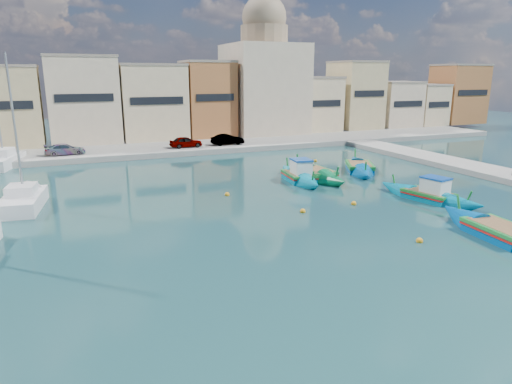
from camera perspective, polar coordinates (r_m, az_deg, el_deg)
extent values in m
plane|color=#122D38|center=(27.04, 16.05, -4.67)|extent=(160.00, 160.00, 0.00)
cube|color=gray|center=(54.87, -5.24, 5.74)|extent=(80.00, 8.00, 0.60)
cube|color=tan|center=(59.22, -28.57, 9.25)|extent=(6.90, 6.32, 8.74)
cube|color=gray|center=(59.12, -29.11, 13.60)|extent=(7.03, 6.44, 0.30)
cube|color=black|center=(56.01, -28.91, 9.46)|extent=(5.52, 0.10, 0.90)
cube|color=beige|center=(58.95, -20.75, 10.61)|extent=(7.88, 6.24, 9.89)
cube|color=gray|center=(58.91, -21.20, 15.55)|extent=(8.04, 6.37, 0.30)
cube|color=black|center=(55.76, -20.64, 10.96)|extent=(6.30, 0.10, 0.90)
cube|color=beige|center=(60.47, -12.91, 10.82)|extent=(7.88, 7.44, 8.99)
cube|color=gray|center=(60.37, -13.17, 15.21)|extent=(8.04, 7.59, 0.30)
cube|color=black|center=(56.74, -12.24, 11.09)|extent=(6.30, 0.10, 0.90)
cube|color=#AF6837|center=(61.53, -6.01, 11.36)|extent=(6.17, 6.13, 9.43)
cube|color=gray|center=(61.46, -6.14, 15.89)|extent=(6.29, 6.26, 0.30)
cube|color=black|center=(58.53, -5.11, 11.69)|extent=(4.93, 0.10, 0.90)
cube|color=tan|center=(64.95, 0.27, 10.11)|extent=(7.31, 7.69, 6.05)
cube|color=gray|center=(64.78, 0.27, 12.91)|extent=(7.46, 7.85, 0.30)
cube|color=black|center=(61.37, 1.72, 10.13)|extent=(5.85, 0.10, 0.90)
cube|color=beige|center=(68.25, 6.61, 10.80)|extent=(7.54, 7.30, 7.41)
cube|color=gray|center=(68.11, 6.71, 14.04)|extent=(7.69, 7.45, 0.30)
cube|color=black|center=(65.03, 8.25, 10.90)|extent=(6.03, 0.10, 0.90)
cube|color=tan|center=(72.25, 12.29, 11.65)|extent=(6.36, 6.97, 9.63)
cube|color=gray|center=(72.20, 12.51, 15.59)|extent=(6.48, 7.11, 0.30)
cube|color=black|center=(69.37, 14.02, 11.85)|extent=(5.09, 0.10, 0.90)
cube|color=beige|center=(76.59, 16.80, 10.40)|extent=(6.63, 6.70, 6.65)
cube|color=gray|center=(76.45, 17.00, 12.99)|extent=(6.76, 6.83, 0.30)
cube|color=black|center=(73.98, 18.51, 10.41)|extent=(5.30, 0.10, 0.90)
cube|color=beige|center=(80.91, 20.01, 10.18)|extent=(5.08, 7.51, 6.20)
cube|color=gray|center=(80.78, 20.21, 12.47)|extent=(5.18, 7.66, 0.30)
cube|color=black|center=(78.14, 21.93, 10.11)|extent=(4.06, 0.10, 0.90)
cube|color=#AF6837|center=(85.12, 23.93, 11.05)|extent=(7.79, 6.00, 9.33)
cube|color=gray|center=(85.06, 24.27, 14.27)|extent=(7.95, 6.12, 0.30)
cube|color=black|center=(83.03, 25.51, 11.15)|extent=(6.23, 0.10, 0.90)
cube|color=beige|center=(65.30, 1.00, 12.74)|extent=(10.00, 10.00, 12.00)
cylinder|color=#9E8466|center=(65.48, 1.03, 19.05)|extent=(6.40, 6.40, 2.40)
sphere|color=#9E8466|center=(65.69, 1.04, 20.96)|extent=(6.00, 6.00, 6.00)
imported|color=#4C1919|center=(52.28, -8.75, 6.21)|extent=(3.66, 1.58, 1.23)
imported|color=#4C1919|center=(53.69, -3.58, 6.57)|extent=(3.84, 1.45, 1.25)
imported|color=#4C1919|center=(50.75, -22.77, 4.94)|extent=(3.98, 1.78, 1.13)
cube|color=#00789B|center=(34.36, 20.68, -0.66)|extent=(2.50, 3.58, 0.91)
cone|color=#00789B|center=(35.85, 17.14, 0.32)|extent=(2.44, 3.31, 2.34)
cone|color=#00789B|center=(33.01, 24.54, -1.56)|extent=(2.44, 3.31, 2.34)
cube|color=#198129|center=(34.27, 20.74, -0.04)|extent=(2.61, 3.77, 0.16)
cube|color=red|center=(34.31, 20.71, -0.30)|extent=(2.60, 3.66, 0.09)
cube|color=olive|center=(34.25, 20.75, 0.08)|extent=(2.16, 3.23, 0.05)
cylinder|color=#198129|center=(35.87, 16.88, 1.32)|extent=(0.22, 0.45, 0.99)
cylinder|color=#198129|center=(32.74, 25.05, -0.66)|extent=(0.22, 0.45, 0.99)
cube|color=white|center=(33.89, 21.48, 0.74)|extent=(1.61, 1.90, 1.00)
cube|color=#0F47A5|center=(33.77, 21.57, 1.65)|extent=(1.71, 2.03, 0.11)
cube|color=#0082A4|center=(38.14, 5.38, 1.70)|extent=(2.38, 3.41, 1.00)
cone|color=#0082A4|center=(40.54, 4.05, 2.57)|extent=(2.35, 3.19, 2.50)
cone|color=#0082A4|center=(35.75, 6.90, 0.87)|extent=(2.35, 3.19, 2.50)
cube|color=#17732D|center=(38.05, 5.40, 2.31)|extent=(2.48, 3.60, 0.18)
cube|color=red|center=(38.09, 5.39, 2.05)|extent=(2.49, 3.48, 0.10)
cube|color=olive|center=(38.03, 5.40, 2.43)|extent=(2.05, 3.09, 0.06)
cylinder|color=#17732D|center=(40.66, 3.94, 3.54)|extent=(0.20, 0.49, 1.09)
cylinder|color=#17732D|center=(35.36, 7.09, 1.79)|extent=(0.20, 0.49, 1.09)
cube|color=white|center=(37.50, 5.67, 3.11)|extent=(1.59, 1.79, 1.10)
cube|color=#0F47A5|center=(37.38, 5.70, 4.03)|extent=(1.68, 1.91, 0.12)
cube|color=#00589F|center=(42.78, 12.81, 2.82)|extent=(3.51, 4.11, 1.07)
cone|color=#00589F|center=(45.61, 12.30, 3.63)|extent=(3.39, 3.88, 2.69)
cone|color=#00589F|center=(39.95, 13.41, 2.05)|extent=(3.39, 3.88, 2.69)
cube|color=#1B8930|center=(42.70, 12.85, 3.41)|extent=(3.67, 4.32, 0.19)
cube|color=#197F33|center=(42.74, 12.83, 3.16)|extent=(3.63, 4.22, 0.11)
cube|color=olive|center=(42.68, 12.85, 3.52)|extent=(3.08, 3.68, 0.06)
cylinder|color=#1B8930|center=(45.77, 12.30, 4.55)|extent=(0.36, 0.52, 1.16)
cylinder|color=#1B8930|center=(39.54, 13.53, 2.94)|extent=(0.36, 0.52, 1.16)
cube|color=#0A6D3C|center=(39.19, 7.48, 2.02)|extent=(2.33, 3.45, 1.12)
cone|color=#0A6D3C|center=(41.54, 5.45, 2.87)|extent=(2.32, 3.24, 2.77)
cone|color=#0A6D3C|center=(36.88, 9.76, 1.24)|extent=(2.32, 3.24, 2.77)
cube|color=#177435|center=(39.09, 7.50, 2.70)|extent=(2.42, 3.64, 0.20)
cube|color=red|center=(39.14, 7.49, 2.41)|extent=(2.44, 3.52, 0.11)
cube|color=olive|center=(39.08, 7.50, 2.83)|extent=(1.99, 3.13, 0.07)
cylinder|color=#177435|center=(41.64, 5.28, 3.92)|extent=(0.17, 0.53, 1.22)
cylinder|color=#177435|center=(36.50, 10.05, 2.26)|extent=(0.17, 0.53, 1.22)
cube|color=#0057A4|center=(28.04, 28.19, -4.73)|extent=(2.48, 3.81, 1.06)
cone|color=#0057A4|center=(30.07, 24.25, -2.94)|extent=(2.45, 3.53, 2.69)
cube|color=#1B8A34|center=(27.91, 28.30, -3.86)|extent=(2.59, 4.02, 0.19)
cube|color=red|center=(27.96, 28.26, -4.24)|extent=(2.60, 3.89, 0.11)
cube|color=olive|center=(27.88, 28.32, -3.70)|extent=(2.13, 3.45, 0.06)
cylinder|color=#1B8A34|center=(30.10, 24.02, -1.53)|extent=(0.20, 0.51, 1.15)
cube|color=white|center=(50.06, -29.12, 3.18)|extent=(3.95, 6.57, 1.34)
cone|color=white|center=(53.72, -27.68, 4.01)|extent=(3.29, 4.03, 2.48)
cube|color=white|center=(49.90, -29.27, 4.34)|extent=(2.35, 2.59, 0.72)
cube|color=white|center=(33.76, -27.07, -1.33)|extent=(2.97, 5.56, 1.23)
cone|color=white|center=(37.00, -26.05, 0.07)|extent=(2.66, 3.31, 2.27)
cube|color=white|center=(33.54, -27.26, 0.23)|extent=(1.94, 2.11, 0.66)
cylinder|color=#999EA3|center=(33.27, -27.91, 6.95)|extent=(0.15, 0.15, 9.46)
sphere|color=orange|center=(29.45, 5.87, -2.42)|extent=(0.36, 0.36, 0.36)
sphere|color=orange|center=(31.72, 12.13, -1.43)|extent=(0.36, 0.36, 0.36)
sphere|color=orange|center=(46.72, 7.43, 3.86)|extent=(0.36, 0.36, 0.36)
sphere|color=orange|center=(33.42, -3.63, -0.32)|extent=(0.36, 0.36, 0.36)
sphere|color=orange|center=(25.73, 19.76, -5.77)|extent=(0.36, 0.36, 0.36)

